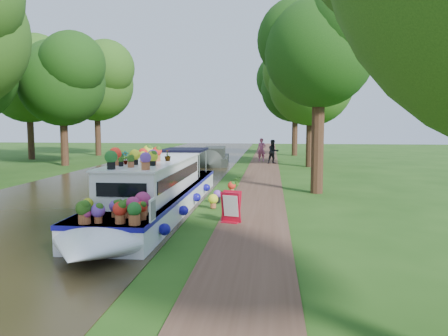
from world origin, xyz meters
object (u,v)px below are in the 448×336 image
at_px(sandwich_board, 231,208).
at_px(pedestrian_pink, 262,150).
at_px(plant_boat, 155,190).
at_px(second_boat, 215,158).
at_px(pedestrian_dark, 273,152).

height_order(sandwich_board, pedestrian_pink, pedestrian_pink).
bearing_deg(plant_boat, pedestrian_pink, 81.39).
distance_m(second_boat, sandwich_board, 19.41).
xyz_separation_m(plant_boat, pedestrian_dark, (4.15, 19.05, 0.10)).
xyz_separation_m(sandwich_board, pedestrian_dark, (1.40, 20.20, 0.48)).
xyz_separation_m(second_boat, pedestrian_pink, (3.46, 3.14, 0.44)).
distance_m(second_boat, pedestrian_pink, 4.69).
bearing_deg(second_boat, pedestrian_dark, 8.86).
bearing_deg(pedestrian_dark, second_boat, 170.48).
relative_size(plant_boat, sandwich_board, 13.72).
bearing_deg(pedestrian_dark, sandwich_board, -116.58).
height_order(plant_boat, pedestrian_dark, plant_boat).
height_order(plant_boat, second_boat, plant_boat).
height_order(plant_boat, sandwich_board, plant_boat).
distance_m(plant_boat, sandwich_board, 3.01).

